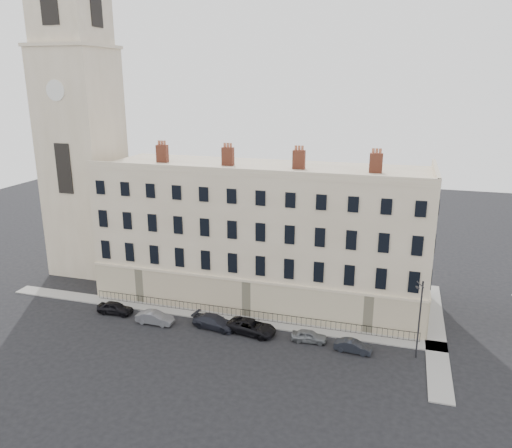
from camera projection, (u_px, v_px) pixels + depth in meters
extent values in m
plane|color=black|center=(289.00, 353.00, 45.76)|extent=(160.00, 160.00, 0.00)
cube|color=beige|center=(262.00, 233.00, 56.37)|extent=(36.00, 12.00, 15.00)
cube|color=beige|center=(246.00, 299.00, 52.29)|extent=(36.10, 0.18, 4.00)
cube|color=beige|center=(426.00, 297.00, 52.95)|extent=(0.18, 12.10, 4.00)
cube|color=beige|center=(246.00, 173.00, 48.79)|extent=(36.00, 0.35, 0.80)
cube|color=beige|center=(436.00, 172.00, 49.30)|extent=(0.35, 12.00, 0.80)
cube|color=brown|center=(162.00, 154.00, 57.29)|extent=(1.30, 0.70, 2.00)
cube|color=brown|center=(228.00, 157.00, 55.10)|extent=(1.30, 0.70, 2.00)
cube|color=brown|center=(299.00, 160.00, 52.92)|extent=(1.30, 0.70, 2.00)
cube|color=brown|center=(376.00, 163.00, 50.73)|extent=(1.30, 0.70, 2.00)
cube|color=beige|center=(84.00, 163.00, 62.96)|extent=(8.00, 8.00, 28.00)
cube|color=beige|center=(69.00, 0.00, 57.69)|extent=(7.04, 7.04, 10.00)
cylinder|color=white|center=(55.00, 90.00, 56.73)|extent=(2.40, 0.14, 2.40)
cube|color=gray|center=(208.00, 315.00, 53.08)|extent=(48.00, 2.00, 0.12)
cube|color=gray|center=(435.00, 332.00, 49.56)|extent=(2.00, 24.00, 0.12)
cube|color=black|center=(245.00, 310.00, 52.09)|extent=(35.00, 0.04, 0.04)
cube|color=black|center=(245.00, 318.00, 52.34)|extent=(35.00, 0.04, 0.04)
imported|color=black|center=(115.00, 308.00, 53.38)|extent=(3.90, 1.64, 1.32)
imported|color=slate|center=(155.00, 318.00, 51.20)|extent=(3.91, 1.37, 1.29)
imported|color=#20222B|center=(215.00, 322.00, 50.27)|extent=(4.86, 2.56, 1.34)
imported|color=black|center=(252.00, 327.00, 49.21)|extent=(5.26, 3.07, 1.37)
imported|color=slate|center=(309.00, 336.00, 47.67)|extent=(3.49, 1.57, 1.16)
imported|color=black|center=(353.00, 346.00, 45.87)|extent=(3.51, 1.48, 1.13)
cylinder|color=#2F3035|center=(419.00, 320.00, 44.04)|extent=(0.15, 0.15, 7.43)
cylinder|color=#2F3035|center=(420.00, 285.00, 42.55)|extent=(0.60, 1.33, 0.09)
cube|color=#2F3035|center=(417.00, 287.00, 42.07)|extent=(0.33, 0.49, 0.11)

